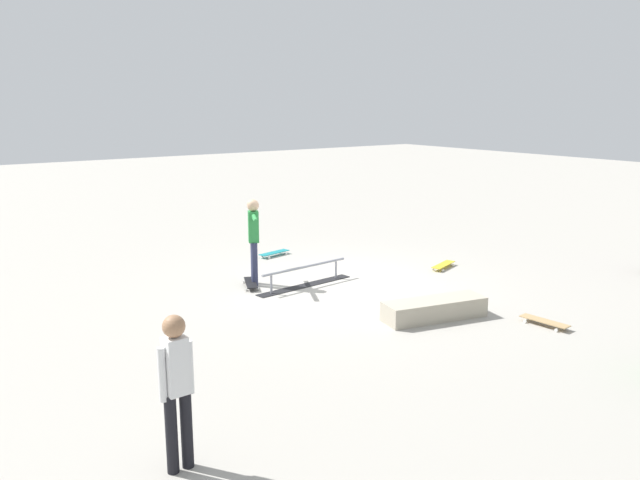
# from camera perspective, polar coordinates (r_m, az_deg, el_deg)

# --- Properties ---
(ground_plane) EXTENTS (60.00, 60.00, 0.00)m
(ground_plane) POSITION_cam_1_polar(r_m,az_deg,el_deg) (12.44, 1.39, -4.14)
(ground_plane) COLOR #ADA89E
(grind_rail) EXTENTS (2.20, 0.44, 0.41)m
(grind_rail) POSITION_cam_1_polar(r_m,az_deg,el_deg) (12.42, -1.35, -3.32)
(grind_rail) COLOR black
(grind_rail) RESTS_ON ground_plane
(skate_ledge) EXTENTS (1.82, 0.90, 0.33)m
(skate_ledge) POSITION_cam_1_polar(r_m,az_deg,el_deg) (10.76, 10.13, -6.07)
(skate_ledge) COLOR #B2A893
(skate_ledge) RESTS_ON ground_plane
(skater_main) EXTENTS (0.66, 1.25, 1.68)m
(skater_main) POSITION_cam_1_polar(r_m,az_deg,el_deg) (12.39, -5.93, 0.40)
(skater_main) COLOR #2D3351
(skater_main) RESTS_ON ground_plane
(skateboard_main) EXTENTS (0.51, 0.81, 0.09)m
(skateboard_main) POSITION_cam_1_polar(r_m,az_deg,el_deg) (12.47, -6.18, -3.81)
(skateboard_main) COLOR black
(skateboard_main) RESTS_ON ground_plane
(bystander_white_shirt) EXTENTS (0.36, 0.22, 1.58)m
(bystander_white_shirt) POSITION_cam_1_polar(r_m,az_deg,el_deg) (6.35, -12.62, -12.41)
(bystander_white_shirt) COLOR black
(bystander_white_shirt) RESTS_ON ground_plane
(loose_skateboard_natural) EXTENTS (0.31, 0.81, 0.09)m
(loose_skateboard_natural) POSITION_cam_1_polar(r_m,az_deg,el_deg) (10.90, 19.33, -6.84)
(loose_skateboard_natural) COLOR tan
(loose_skateboard_natural) RESTS_ON ground_plane
(loose_skateboard_teal) EXTENTS (0.82, 0.38, 0.09)m
(loose_skateboard_teal) POSITION_cam_1_polar(r_m,az_deg,el_deg) (14.86, -4.09, -1.14)
(loose_skateboard_teal) COLOR teal
(loose_skateboard_teal) RESTS_ON ground_plane
(loose_skateboard_yellow) EXTENTS (0.82, 0.46, 0.09)m
(loose_skateboard_yellow) POSITION_cam_1_polar(r_m,az_deg,el_deg) (14.00, 10.92, -2.18)
(loose_skateboard_yellow) COLOR yellow
(loose_skateboard_yellow) RESTS_ON ground_plane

